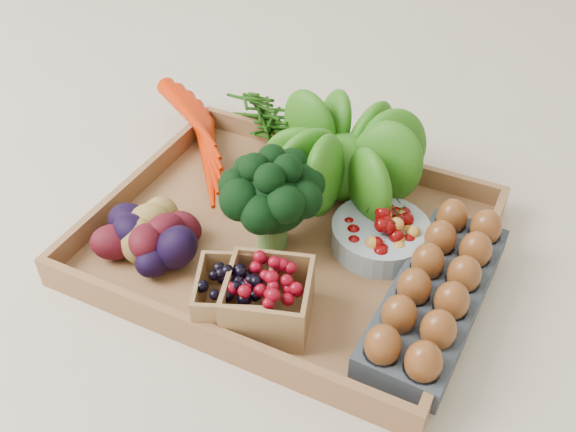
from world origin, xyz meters
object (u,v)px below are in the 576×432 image
at_px(tray, 288,243).
at_px(egg_carton, 436,298).
at_px(broccoli, 272,214).
at_px(cherry_bowl, 380,236).

xyz_separation_m(tray, egg_carton, (0.23, -0.03, 0.03)).
distance_m(broccoli, egg_carton, 0.25).
height_order(broccoli, egg_carton, broccoli).
distance_m(tray, egg_carton, 0.24).
bearing_deg(broccoli, tray, 49.26).
relative_size(tray, cherry_bowl, 3.82).
bearing_deg(egg_carton, tray, 173.90).
bearing_deg(egg_carton, broccoli, 178.76).
relative_size(tray, egg_carton, 1.76).
height_order(tray, cherry_bowl, cherry_bowl).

